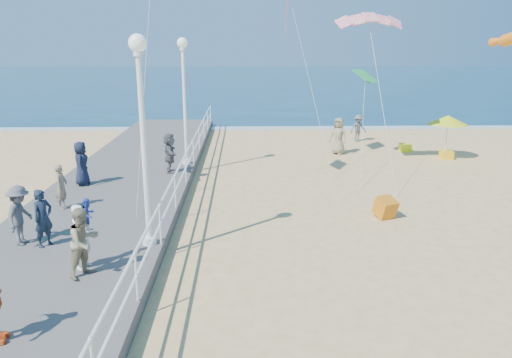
{
  "coord_description": "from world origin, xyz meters",
  "views": [
    {
      "loc": [
        -2.86,
        -12.26,
        5.51
      ],
      "look_at": [
        -2.5,
        2.0,
        1.6
      ],
      "focal_mm": 35.0,
      "sensor_mm": 36.0,
      "label": 1
    }
  ],
  "objects_px": {
    "toddler_held": "(88,215)",
    "box_kite": "(385,209)",
    "beach_walker_a": "(358,128)",
    "beach_walker_c": "(338,136)",
    "lamp_post_far": "(184,88)",
    "spectator_6": "(61,187)",
    "lamp_post_mid": "(142,120)",
    "spectator_0": "(43,218)",
    "spectator_1": "(84,242)",
    "spectator_2": "(20,215)",
    "beach_umbrella": "(448,120)",
    "spectator_5": "(170,153)",
    "woman_holding_toddler": "(81,237)",
    "spectator_4": "(81,163)",
    "beach_chair_left": "(405,148)",
    "beach_chair_right": "(446,155)"
  },
  "relations": [
    {
      "from": "spectator_2",
      "to": "beach_umbrella",
      "type": "height_order",
      "value": "beach_umbrella"
    },
    {
      "from": "woman_holding_toddler",
      "to": "beach_walker_a",
      "type": "xyz_separation_m",
      "value": [
        10.35,
        17.29,
        -0.4
      ]
    },
    {
      "from": "beach_walker_a",
      "to": "beach_chair_right",
      "type": "height_order",
      "value": "beach_walker_a"
    },
    {
      "from": "spectator_6",
      "to": "woman_holding_toddler",
      "type": "bearing_deg",
      "value": -153.11
    },
    {
      "from": "beach_walker_a",
      "to": "beach_umbrella",
      "type": "xyz_separation_m",
      "value": [
        3.27,
        -4.53,
        1.13
      ]
    },
    {
      "from": "spectator_1",
      "to": "toddler_held",
      "type": "bearing_deg",
      "value": 35.56
    },
    {
      "from": "lamp_post_far",
      "to": "box_kite",
      "type": "bearing_deg",
      "value": -40.82
    },
    {
      "from": "woman_holding_toddler",
      "to": "spectator_1",
      "type": "relative_size",
      "value": 0.96
    },
    {
      "from": "lamp_post_far",
      "to": "spectator_1",
      "type": "height_order",
      "value": "lamp_post_far"
    },
    {
      "from": "lamp_post_far",
      "to": "beach_walker_a",
      "type": "height_order",
      "value": "lamp_post_far"
    },
    {
      "from": "spectator_6",
      "to": "box_kite",
      "type": "relative_size",
      "value": 2.41
    },
    {
      "from": "beach_umbrella",
      "to": "beach_chair_left",
      "type": "bearing_deg",
      "value": 128.76
    },
    {
      "from": "beach_walker_a",
      "to": "box_kite",
      "type": "height_order",
      "value": "beach_walker_a"
    },
    {
      "from": "spectator_6",
      "to": "beach_chair_right",
      "type": "xyz_separation_m",
      "value": [
        15.7,
        8.37,
        -0.92
      ]
    },
    {
      "from": "box_kite",
      "to": "beach_chair_left",
      "type": "bearing_deg",
      "value": 46.15
    },
    {
      "from": "toddler_held",
      "to": "spectator_4",
      "type": "height_order",
      "value": "toddler_held"
    },
    {
      "from": "lamp_post_mid",
      "to": "spectator_0",
      "type": "relative_size",
      "value": 3.5
    },
    {
      "from": "box_kite",
      "to": "spectator_6",
      "type": "bearing_deg",
      "value": 156.47
    },
    {
      "from": "lamp_post_far",
      "to": "beach_chair_right",
      "type": "xyz_separation_m",
      "value": [
        12.42,
        2.35,
        -3.46
      ]
    },
    {
      "from": "spectator_6",
      "to": "beach_chair_left",
      "type": "xyz_separation_m",
      "value": [
        14.21,
        10.14,
        -0.92
      ]
    },
    {
      "from": "toddler_held",
      "to": "spectator_2",
      "type": "relative_size",
      "value": 0.51
    },
    {
      "from": "lamp_post_mid",
      "to": "spectator_2",
      "type": "xyz_separation_m",
      "value": [
        -3.32,
        0.09,
        -2.47
      ]
    },
    {
      "from": "lamp_post_mid",
      "to": "beach_chair_right",
      "type": "xyz_separation_m",
      "value": [
        12.42,
        11.35,
        -3.46
      ]
    },
    {
      "from": "lamp_post_far",
      "to": "beach_chair_left",
      "type": "relative_size",
      "value": 9.67
    },
    {
      "from": "beach_chair_left",
      "to": "beach_chair_right",
      "type": "bearing_deg",
      "value": -49.93
    },
    {
      "from": "spectator_5",
      "to": "box_kite",
      "type": "bearing_deg",
      "value": -131.09
    },
    {
      "from": "spectator_2",
      "to": "spectator_6",
      "type": "bearing_deg",
      "value": 1.86
    },
    {
      "from": "beach_walker_c",
      "to": "lamp_post_far",
      "type": "bearing_deg",
      "value": -115.06
    },
    {
      "from": "beach_chair_left",
      "to": "beach_chair_right",
      "type": "distance_m",
      "value": 2.32
    },
    {
      "from": "woman_holding_toddler",
      "to": "spectator_4",
      "type": "xyz_separation_m",
      "value": [
        -2.2,
        7.1,
        0.05
      ]
    },
    {
      "from": "toddler_held",
      "to": "box_kite",
      "type": "height_order",
      "value": "toddler_held"
    },
    {
      "from": "woman_holding_toddler",
      "to": "spectator_0",
      "type": "xyz_separation_m",
      "value": [
        -1.39,
        1.33,
        -0.01
      ]
    },
    {
      "from": "lamp_post_far",
      "to": "woman_holding_toddler",
      "type": "bearing_deg",
      "value": -97.04
    },
    {
      "from": "toddler_held",
      "to": "beach_chair_right",
      "type": "relative_size",
      "value": 1.46
    },
    {
      "from": "spectator_5",
      "to": "beach_chair_right",
      "type": "distance_m",
      "value": 13.52
    },
    {
      "from": "beach_walker_a",
      "to": "beach_walker_c",
      "type": "distance_m",
      "value": 3.77
    },
    {
      "from": "beach_walker_c",
      "to": "beach_chair_left",
      "type": "bearing_deg",
      "value": 47.5
    },
    {
      "from": "woman_holding_toddler",
      "to": "spectator_6",
      "type": "height_order",
      "value": "woman_holding_toddler"
    },
    {
      "from": "spectator_1",
      "to": "box_kite",
      "type": "distance_m",
      "value": 9.46
    },
    {
      "from": "spectator_2",
      "to": "beach_umbrella",
      "type": "distance_m",
      "value": 19.32
    },
    {
      "from": "toddler_held",
      "to": "beach_chair_left",
      "type": "height_order",
      "value": "toddler_held"
    },
    {
      "from": "toddler_held",
      "to": "spectator_5",
      "type": "relative_size",
      "value": 0.5
    },
    {
      "from": "beach_chair_right",
      "to": "toddler_held",
      "type": "bearing_deg",
      "value": -137.12
    },
    {
      "from": "spectator_1",
      "to": "spectator_6",
      "type": "height_order",
      "value": "spectator_1"
    },
    {
      "from": "beach_chair_right",
      "to": "beach_walker_c",
      "type": "bearing_deg",
      "value": 166.59
    },
    {
      "from": "lamp_post_far",
      "to": "toddler_held",
      "type": "xyz_separation_m",
      "value": [
        -1.13,
        -10.24,
        -2.01
      ]
    },
    {
      "from": "spectator_4",
      "to": "beach_chair_right",
      "type": "xyz_separation_m",
      "value": [
        15.91,
        5.64,
        -1.02
      ]
    },
    {
      "from": "spectator_4",
      "to": "spectator_6",
      "type": "distance_m",
      "value": 2.74
    },
    {
      "from": "beach_walker_c",
      "to": "toddler_held",
      "type": "bearing_deg",
      "value": -82.55
    },
    {
      "from": "spectator_5",
      "to": "spectator_6",
      "type": "height_order",
      "value": "spectator_5"
    }
  ]
}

